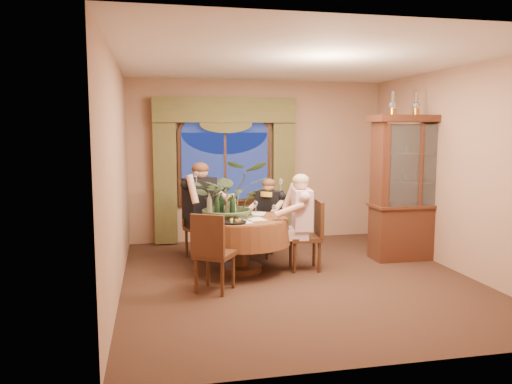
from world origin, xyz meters
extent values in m
plane|color=black|center=(0.00, 0.00, 0.00)|extent=(5.00, 5.00, 0.00)
plane|color=#966F57|center=(0.00, 2.50, 1.40)|extent=(4.50, 0.00, 4.50)
plane|color=#966F57|center=(2.25, 0.00, 1.40)|extent=(0.00, 5.00, 5.00)
plane|color=white|center=(0.00, 0.00, 2.80)|extent=(5.00, 5.00, 0.00)
cube|color=#4B4925|center=(-1.63, 2.38, 1.18)|extent=(0.38, 0.14, 2.32)
cube|color=#4B4925|center=(0.43, 2.38, 1.18)|extent=(0.38, 0.14, 2.32)
cylinder|color=maroon|center=(-0.66, 0.50, 0.38)|extent=(1.55, 1.55, 0.75)
cube|color=#39190F|center=(2.00, 0.68, 1.08)|extent=(1.34, 0.53, 2.16)
cube|color=black|center=(0.22, 0.40, 0.48)|extent=(0.46, 0.46, 0.96)
cube|color=black|center=(-0.24, 1.29, 0.48)|extent=(0.57, 0.57, 0.96)
cube|color=black|center=(-1.12, 1.36, 0.48)|extent=(0.57, 0.57, 0.96)
cube|color=black|center=(-1.13, -0.28, 0.48)|extent=(0.58, 0.58, 0.96)
imported|color=#3A4F31|center=(-0.79, 0.62, 1.41)|extent=(1.06, 1.18, 0.92)
imported|color=#41512C|center=(-0.58, 0.46, 0.77)|extent=(0.15, 0.15, 0.05)
cylinder|color=black|center=(-0.82, 0.13, 0.76)|extent=(0.32, 0.32, 0.02)
cylinder|color=black|center=(-0.79, 0.45, 0.92)|extent=(0.07, 0.07, 0.33)
cylinder|color=tan|center=(-0.83, 0.53, 0.92)|extent=(0.07, 0.07, 0.33)
cylinder|color=black|center=(-0.91, 0.67, 0.92)|extent=(0.07, 0.07, 0.33)
cylinder|color=black|center=(-1.00, 0.44, 0.92)|extent=(0.07, 0.07, 0.33)
cylinder|color=tan|center=(-1.08, 0.64, 0.92)|extent=(0.07, 0.07, 0.33)
cube|color=white|center=(-0.49, 0.33, 0.75)|extent=(0.26, 0.33, 0.00)
cube|color=white|center=(-0.38, 0.75, 0.75)|extent=(0.30, 0.35, 0.00)
cube|color=white|center=(-0.72, 0.18, 0.75)|extent=(0.27, 0.34, 0.00)
camera|label=1|loc=(-1.84, -6.12, 1.94)|focal=35.00mm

